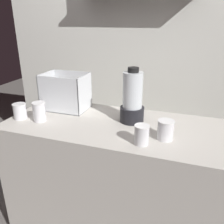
# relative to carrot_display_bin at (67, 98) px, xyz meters

# --- Properties ---
(counter) EXTENTS (1.40, 0.64, 0.90)m
(counter) POSITION_rel_carrot_display_bin_xyz_m (0.41, -0.15, -0.53)
(counter) COLOR beige
(counter) RESTS_ON ground_plane
(back_wall_unit) EXTENTS (2.60, 0.24, 2.50)m
(back_wall_unit) POSITION_rel_carrot_display_bin_xyz_m (0.41, 0.61, 0.28)
(back_wall_unit) COLOR silver
(back_wall_unit) RESTS_ON ground_plane
(carrot_display_bin) EXTENTS (0.32, 0.23, 0.27)m
(carrot_display_bin) POSITION_rel_carrot_display_bin_xyz_m (0.00, 0.00, 0.00)
(carrot_display_bin) COLOR white
(carrot_display_bin) RESTS_ON counter
(blender_pitcher) EXTENTS (0.16, 0.16, 0.36)m
(blender_pitcher) POSITION_rel_carrot_display_bin_xyz_m (0.52, -0.08, 0.07)
(blender_pitcher) COLOR black
(blender_pitcher) RESTS_ON counter
(juice_cup_pomegranate_far_left) EXTENTS (0.09, 0.09, 0.11)m
(juice_cup_pomegranate_far_left) POSITION_rel_carrot_display_bin_xyz_m (-0.21, -0.28, -0.03)
(juice_cup_pomegranate_far_left) COLOR white
(juice_cup_pomegranate_far_left) RESTS_ON counter
(juice_cup_pomegranate_left) EXTENTS (0.08, 0.08, 0.13)m
(juice_cup_pomegranate_left) POSITION_rel_carrot_display_bin_xyz_m (-0.06, -0.27, -0.03)
(juice_cup_pomegranate_left) COLOR white
(juice_cup_pomegranate_left) RESTS_ON counter
(juice_cup_orange_middle) EXTENTS (0.08, 0.08, 0.11)m
(juice_cup_orange_middle) POSITION_rel_carrot_display_bin_xyz_m (0.65, -0.36, -0.03)
(juice_cup_orange_middle) COLOR white
(juice_cup_orange_middle) RESTS_ON counter
(juice_cup_beet_right) EXTENTS (0.09, 0.09, 0.11)m
(juice_cup_beet_right) POSITION_rel_carrot_display_bin_xyz_m (0.77, -0.26, -0.03)
(juice_cup_beet_right) COLOR white
(juice_cup_beet_right) RESTS_ON counter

